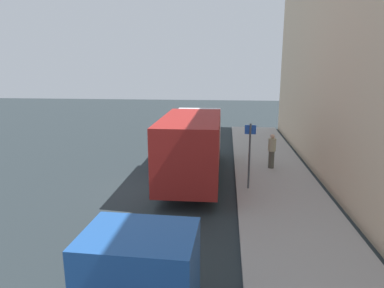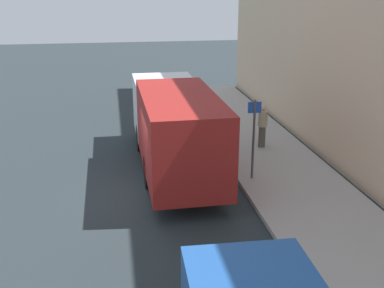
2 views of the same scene
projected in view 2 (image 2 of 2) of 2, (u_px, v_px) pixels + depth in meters
name	position (u px, v px, depth m)	size (l,w,h in m)	color
ground	(148.00, 193.00, 14.95)	(80.00, 80.00, 0.00)	#252D31
sidewalk	(292.00, 181.00, 15.68)	(3.52, 30.00, 0.14)	#A6A09C
large_utility_truck	(174.00, 125.00, 16.23)	(2.43, 8.32, 3.01)	white
pedestrian_walking	(262.00, 125.00, 18.46)	(0.52, 0.52, 1.69)	#4F4E43
street_sign_post	(254.00, 133.00, 15.24)	(0.44, 0.08, 2.68)	#4C5156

